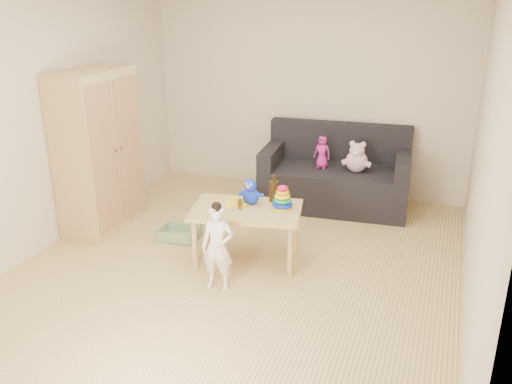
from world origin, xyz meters
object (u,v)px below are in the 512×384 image
at_px(sofa, 334,187).
at_px(play_table, 247,234).
at_px(toddler, 218,248).
at_px(wardrobe, 98,151).

height_order(sofa, play_table, play_table).
xyz_separation_m(sofa, toddler, (-0.54, -2.22, 0.14)).
bearing_deg(toddler, sofa, 70.67).
distance_m(wardrobe, play_table, 1.87).
bearing_deg(wardrobe, toddler, -24.45).
bearing_deg(sofa, toddler, -108.29).
bearing_deg(toddler, play_table, 79.63).
bearing_deg(sofa, play_table, -111.28).
relative_size(play_table, toddler, 1.33).
xyz_separation_m(sofa, play_table, (-0.49, -1.65, 0.03)).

